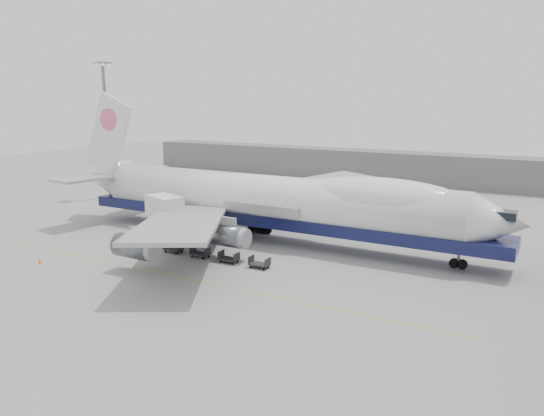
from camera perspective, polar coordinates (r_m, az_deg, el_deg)
The scene contains 13 objects.
ground at distance 62.70m, azimuth -5.99°, elevation -5.94°, with size 260.00×260.00×0.00m, color gray.
apron_line at distance 58.18m, azimuth -9.43°, elevation -7.45°, with size 60.00×0.15×0.01m, color gold.
hangar at distance 127.68m, azimuth 8.68°, elevation 4.67°, with size 110.00×8.00×7.00m, color slate.
floodlight_mast at distance 105.79m, azimuth -17.40°, elevation 8.68°, with size 2.40×2.40×25.43m.
airliner at distance 70.81m, azimuth -0.04°, elevation 0.88°, with size 67.00×55.30×19.98m.
catering_truck at distance 72.15m, azimuth -11.44°, elevation -0.90°, with size 6.31×5.20×6.26m.
traffic_cone at distance 67.87m, azimuth -23.71°, elevation -5.27°, with size 0.39×0.39×0.58m.
dolly_0 at distance 73.05m, azimuth -15.59°, elevation -3.32°, with size 2.30×1.35×1.30m.
dolly_1 at distance 70.24m, azimuth -13.17°, elevation -3.80°, with size 2.30×1.35×1.30m.
dolly_2 at distance 67.56m, azimuth -10.55°, elevation -4.30°, with size 2.30×1.35×1.30m.
dolly_3 at distance 65.04m, azimuth -7.72°, elevation -4.84°, with size 2.30×1.35×1.30m.
dolly_4 at distance 62.70m, azimuth -4.66°, elevation -5.40°, with size 2.30×1.35×1.30m.
dolly_5 at distance 60.55m, azimuth -1.37°, elevation -5.99°, with size 2.30×1.35×1.30m.
Camera 1 is at (34.88, -48.52, 19.01)m, focal length 35.00 mm.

